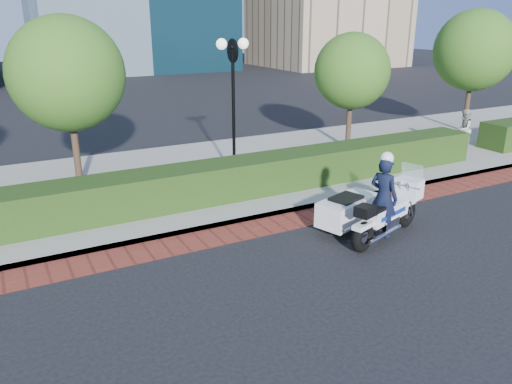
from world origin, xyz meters
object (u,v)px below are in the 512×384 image
tree_c (352,71)px  pedestrian (464,129)px  police_motorcycle (370,207)px  tree_b (67,74)px  lamppost (233,87)px  tree_d (475,50)px

tree_c → pedestrian: bearing=-31.4°
tree_c → police_motorcycle: size_ratio=1.60×
tree_b → pedestrian: size_ratio=3.18×
lamppost → tree_b: tree_b is taller
tree_b → pedestrian: (13.70, -2.26, -2.52)m
tree_d → police_motorcycle: bearing=-149.0°
tree_c → tree_d: (6.50, 0.00, 0.56)m
lamppost → pedestrian: size_ratio=2.74×
tree_d → pedestrian: tree_d is taller
police_motorcycle → tree_b: bearing=111.7°
tree_b → lamppost: bearing=-16.1°
tree_d → tree_b: bearing=180.0°
tree_b → tree_c: 10.01m
tree_c → police_motorcycle: (-4.53, -6.62, -2.31)m
pedestrian → lamppost: bearing=-28.1°
police_motorcycle → pedestrian: size_ratio=1.75×
tree_c → police_motorcycle: bearing=-124.4°
tree_b → pedestrian: bearing=-9.4°
tree_b → tree_c: bearing=-0.0°
lamppost → tree_c: (5.50, 1.30, 0.09)m
tree_c → lamppost: bearing=-166.7°
police_motorcycle → pedestrian: (8.23, 4.36, 0.18)m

